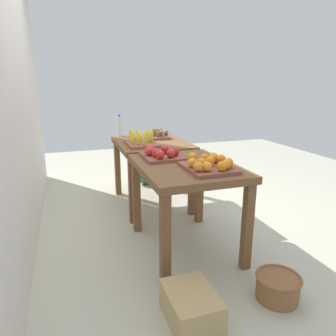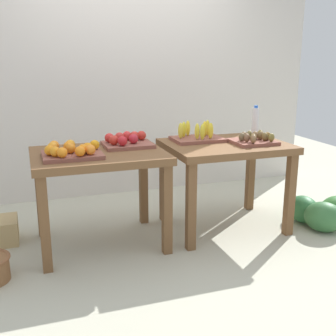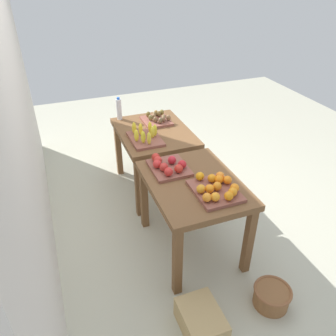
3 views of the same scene
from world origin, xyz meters
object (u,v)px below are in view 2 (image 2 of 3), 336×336
at_px(orange_bin, 71,151).
at_px(watermelon_pile, 323,212).
at_px(display_table_right, 225,156).
at_px(kiwi_bin, 254,140).
at_px(apple_bin, 126,141).
at_px(water_bottle, 255,121).
at_px(banana_crate, 197,136).
at_px(display_table_left, 99,166).

distance_m(orange_bin, watermelon_pile, 2.33).
relative_size(display_table_right, kiwi_bin, 2.89).
relative_size(display_table_right, apple_bin, 2.60).
distance_m(kiwi_bin, watermelon_pile, 0.97).
xyz_separation_m(apple_bin, water_bottle, (1.31, 0.14, 0.09)).
xyz_separation_m(display_table_right, watermelon_pile, (0.88, -0.28, -0.54)).
distance_m(display_table_right, kiwi_bin, 0.28).
bearing_deg(banana_crate, watermelon_pile, -22.31).
distance_m(display_table_left, display_table_right, 1.12).
xyz_separation_m(apple_bin, kiwi_bin, (1.07, -0.26, -0.01)).
bearing_deg(display_table_right, banana_crate, 140.73).
distance_m(display_table_left, watermelon_pile, 2.09).
distance_m(display_table_left, apple_bin, 0.34).
relative_size(orange_bin, water_bottle, 1.62).
distance_m(apple_bin, watermelon_pile, 1.91).
relative_size(banana_crate, kiwi_bin, 1.22).
xyz_separation_m(apple_bin, banana_crate, (0.65, 0.02, 0.00)).
xyz_separation_m(banana_crate, water_bottle, (0.66, 0.13, 0.09)).
height_order(orange_bin, watermelon_pile, orange_bin).
bearing_deg(display_table_right, kiwi_bin, -27.79).
height_order(display_table_right, orange_bin, orange_bin).
relative_size(display_table_right, orange_bin, 2.31).
height_order(orange_bin, water_bottle, water_bottle).
bearing_deg(display_table_left, banana_crate, 10.25).
relative_size(kiwi_bin, watermelon_pile, 0.57).
bearing_deg(display_table_left, water_bottle, 10.47).
xyz_separation_m(orange_bin, apple_bin, (0.48, 0.25, -0.00)).
height_order(apple_bin, banana_crate, banana_crate).
height_order(display_table_right, banana_crate, banana_crate).
height_order(display_table_left, banana_crate, banana_crate).
bearing_deg(display_table_right, apple_bin, 170.19).
bearing_deg(banana_crate, kiwi_bin, -33.78).
bearing_deg(kiwi_bin, water_bottle, 58.96).
distance_m(apple_bin, banana_crate, 0.65).
relative_size(water_bottle, watermelon_pile, 0.44).
bearing_deg(water_bottle, banana_crate, -169.23).
bearing_deg(orange_bin, kiwi_bin, -0.22).
relative_size(display_table_right, banana_crate, 2.36).
height_order(display_table_right, apple_bin, apple_bin).
relative_size(orange_bin, banana_crate, 1.02).
bearing_deg(orange_bin, water_bottle, 12.49).
distance_m(display_table_left, orange_bin, 0.29).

